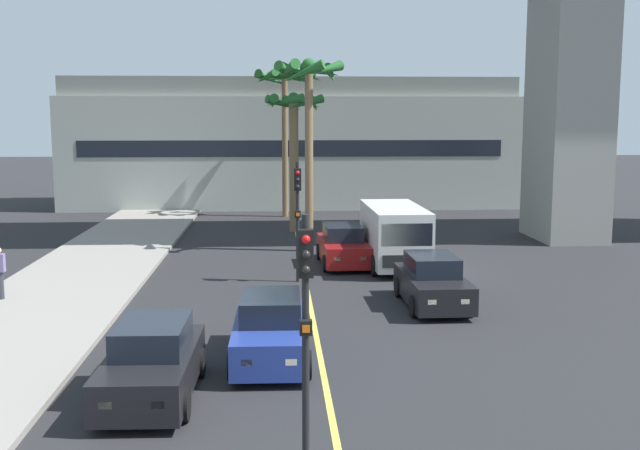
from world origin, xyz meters
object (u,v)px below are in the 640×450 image
at_px(car_queue_second, 152,363).
at_px(palm_tree_near_median, 309,95).
at_px(palm_tree_far_median, 294,126).
at_px(car_queue_front, 343,247).
at_px(delivery_van, 394,234).
at_px(traffic_light_median_far, 298,205).
at_px(car_queue_third, 432,283).
at_px(car_queue_fourth, 271,331).
at_px(traffic_light_median_near, 306,308).
at_px(palm_tree_mid_median, 284,90).

distance_m(car_queue_second, palm_tree_near_median, 18.59).
bearing_deg(palm_tree_far_median, car_queue_front, -79.29).
relative_size(delivery_van, traffic_light_median_far, 1.26).
bearing_deg(car_queue_third, car_queue_front, 107.71).
bearing_deg(car_queue_fourth, traffic_light_median_near, -83.95).
xyz_separation_m(car_queue_front, traffic_light_median_far, (-1.85, -3.04, 1.99)).
xyz_separation_m(car_queue_second, palm_tree_near_median, (3.98, 17.16, 5.93)).
distance_m(car_queue_front, palm_tree_far_median, 10.10).
bearing_deg(palm_tree_mid_median, car_queue_fourth, -91.49).
distance_m(car_queue_front, palm_tree_mid_median, 16.26).
bearing_deg(traffic_light_median_far, delivery_van, 32.58).
height_order(traffic_light_median_near, palm_tree_far_median, palm_tree_far_median).
distance_m(traffic_light_median_far, palm_tree_near_median, 7.44).
bearing_deg(palm_tree_mid_median, car_queue_second, -96.18).
bearing_deg(palm_tree_mid_median, car_queue_third, -78.90).
distance_m(delivery_van, palm_tree_far_median, 10.91).
distance_m(car_queue_second, traffic_light_median_near, 4.98).
height_order(traffic_light_median_near, traffic_light_median_far, same).
height_order(palm_tree_mid_median, palm_tree_far_median, palm_tree_mid_median).
xyz_separation_m(car_queue_fourth, delivery_van, (4.66, 11.04, 0.57)).
relative_size(delivery_van, palm_tree_mid_median, 0.62).
distance_m(palm_tree_near_median, palm_tree_mid_median, 11.56).
bearing_deg(palm_tree_mid_median, palm_tree_near_median, -85.64).
distance_m(car_queue_third, traffic_light_median_far, 5.76).
relative_size(car_queue_front, car_queue_second, 1.00).
relative_size(car_queue_second, car_queue_third, 1.00).
xyz_separation_m(delivery_van, palm_tree_near_median, (-3.10, 3.87, 5.36)).
height_order(car_queue_front, palm_tree_far_median, palm_tree_far_median).
relative_size(car_queue_front, car_queue_third, 1.01).
bearing_deg(car_queue_front, car_queue_third, -72.29).
xyz_separation_m(traffic_light_median_near, palm_tree_near_median, (0.97, 20.58, 3.93)).
bearing_deg(palm_tree_far_median, traffic_light_median_near, -91.06).
height_order(car_queue_second, palm_tree_near_median, palm_tree_near_median).
relative_size(car_queue_front, palm_tree_near_median, 0.51).
height_order(palm_tree_near_median, palm_tree_mid_median, palm_tree_mid_median).
relative_size(car_queue_front, traffic_light_median_far, 0.99).
bearing_deg(palm_tree_mid_median, traffic_light_median_far, -89.30).
relative_size(palm_tree_near_median, palm_tree_mid_median, 0.96).
relative_size(traffic_light_median_near, palm_tree_far_median, 0.61).
bearing_deg(car_queue_third, traffic_light_median_far, 137.59).
relative_size(car_queue_second, delivery_van, 0.78).
distance_m(delivery_van, traffic_light_median_near, 17.26).
bearing_deg(palm_tree_near_median, car_queue_fourth, -96.00).
bearing_deg(palm_tree_near_median, delivery_van, -51.34).
relative_size(car_queue_second, traffic_light_median_near, 0.98).
bearing_deg(delivery_van, car_queue_fourth, -112.91).
bearing_deg(traffic_light_median_far, palm_tree_mid_median, 90.70).
bearing_deg(traffic_light_median_near, car_queue_third, 68.07).
height_order(car_queue_front, car_queue_third, same).
distance_m(car_queue_second, palm_tree_mid_median, 29.57).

